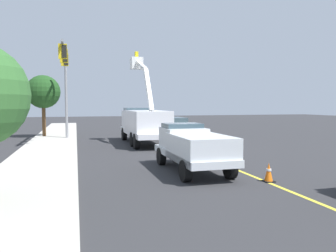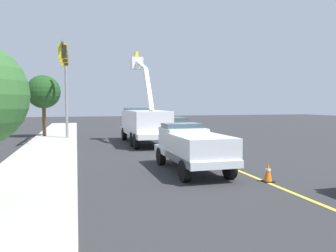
{
  "view_description": "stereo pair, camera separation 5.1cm",
  "coord_description": "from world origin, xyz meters",
  "px_view_note": "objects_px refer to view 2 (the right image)",
  "views": [
    {
      "loc": [
        -22.01,
        7.33,
        2.98
      ],
      "look_at": [
        0.65,
        0.54,
        1.4
      ],
      "focal_mm": 34.73,
      "sensor_mm": 36.0,
      "label": 1
    },
    {
      "loc": [
        -22.03,
        7.28,
        2.98
      ],
      "look_at": [
        0.65,
        0.54,
        1.4
      ],
      "focal_mm": 34.73,
      "sensor_mm": 36.0,
      "label": 2
    }
  ],
  "objects_px": {
    "traffic_cone_leading": "(268,172)",
    "traffic_signal_mast": "(65,72)",
    "utility_bucket_truck": "(144,122)",
    "traffic_cone_mid_rear": "(176,141)",
    "traffic_cone_mid_front": "(208,153)",
    "traffic_cone_trailing": "(155,133)",
    "service_pickup_truck": "(192,146)",
    "passing_minivan": "(175,125)"
  },
  "relations": [
    {
      "from": "traffic_cone_leading",
      "to": "traffic_signal_mast",
      "type": "xyz_separation_m",
      "value": [
        16.05,
        7.63,
        5.17
      ]
    },
    {
      "from": "utility_bucket_truck",
      "to": "traffic_signal_mast",
      "type": "xyz_separation_m",
      "value": [
        2.63,
        5.68,
        3.93
      ]
    },
    {
      "from": "traffic_cone_mid_rear",
      "to": "traffic_signal_mast",
      "type": "xyz_separation_m",
      "value": [
        4.91,
        7.51,
        5.15
      ]
    },
    {
      "from": "traffic_cone_leading",
      "to": "traffic_cone_mid_rear",
      "type": "distance_m",
      "value": 11.14
    },
    {
      "from": "traffic_cone_leading",
      "to": "traffic_cone_mid_front",
      "type": "bearing_deg",
      "value": 3.71
    },
    {
      "from": "traffic_cone_mid_rear",
      "to": "traffic_cone_trailing",
      "type": "xyz_separation_m",
      "value": [
        6.58,
        -0.12,
        0.02
      ]
    },
    {
      "from": "utility_bucket_truck",
      "to": "traffic_cone_mid_rear",
      "type": "distance_m",
      "value": 3.18
    },
    {
      "from": "utility_bucket_truck",
      "to": "service_pickup_truck",
      "type": "xyz_separation_m",
      "value": [
        -10.71,
        0.15,
        -0.5
      ]
    },
    {
      "from": "service_pickup_truck",
      "to": "traffic_cone_trailing",
      "type": "distance_m",
      "value": 15.17
    },
    {
      "from": "service_pickup_truck",
      "to": "traffic_cone_leading",
      "type": "bearing_deg",
      "value": -142.25
    },
    {
      "from": "utility_bucket_truck",
      "to": "traffic_cone_trailing",
      "type": "relative_size",
      "value": 9.77
    },
    {
      "from": "service_pickup_truck",
      "to": "traffic_cone_mid_front",
      "type": "bearing_deg",
      "value": -38.06
    },
    {
      "from": "utility_bucket_truck",
      "to": "traffic_cone_mid_front",
      "type": "height_order",
      "value": "utility_bucket_truck"
    },
    {
      "from": "service_pickup_truck",
      "to": "passing_minivan",
      "type": "height_order",
      "value": "service_pickup_truck"
    },
    {
      "from": "traffic_signal_mast",
      "to": "traffic_cone_trailing",
      "type": "bearing_deg",
      "value": -77.71
    },
    {
      "from": "traffic_cone_trailing",
      "to": "service_pickup_truck",
      "type": "bearing_deg",
      "value": 172.02
    },
    {
      "from": "utility_bucket_truck",
      "to": "traffic_cone_mid_rear",
      "type": "height_order",
      "value": "utility_bucket_truck"
    },
    {
      "from": "traffic_cone_leading",
      "to": "traffic_cone_trailing",
      "type": "height_order",
      "value": "traffic_cone_trailing"
    },
    {
      "from": "service_pickup_truck",
      "to": "traffic_cone_mid_rear",
      "type": "relative_size",
      "value": 7.04
    },
    {
      "from": "traffic_cone_trailing",
      "to": "traffic_signal_mast",
      "type": "distance_m",
      "value": 9.35
    },
    {
      "from": "utility_bucket_truck",
      "to": "traffic_cone_mid_front",
      "type": "distance_m",
      "value": 8.69
    },
    {
      "from": "utility_bucket_truck",
      "to": "traffic_cone_leading",
      "type": "distance_m",
      "value": 13.63
    },
    {
      "from": "traffic_cone_mid_front",
      "to": "traffic_cone_trailing",
      "type": "height_order",
      "value": "traffic_cone_trailing"
    },
    {
      "from": "utility_bucket_truck",
      "to": "traffic_signal_mast",
      "type": "bearing_deg",
      "value": 65.16
    },
    {
      "from": "passing_minivan",
      "to": "traffic_signal_mast",
      "type": "relative_size",
      "value": 0.62
    },
    {
      "from": "traffic_cone_mid_front",
      "to": "traffic_cone_mid_rear",
      "type": "distance_m",
      "value": 6.16
    },
    {
      "from": "passing_minivan",
      "to": "traffic_cone_trailing",
      "type": "bearing_deg",
      "value": 130.05
    },
    {
      "from": "passing_minivan",
      "to": "traffic_cone_mid_rear",
      "type": "distance_m",
      "value": 9.23
    },
    {
      "from": "traffic_cone_leading",
      "to": "traffic_cone_mid_front",
      "type": "relative_size",
      "value": 0.9
    },
    {
      "from": "traffic_cone_mid_rear",
      "to": "traffic_signal_mast",
      "type": "distance_m",
      "value": 10.35
    },
    {
      "from": "utility_bucket_truck",
      "to": "service_pickup_truck",
      "type": "bearing_deg",
      "value": 179.22
    },
    {
      "from": "passing_minivan",
      "to": "traffic_cone_trailing",
      "type": "height_order",
      "value": "passing_minivan"
    },
    {
      "from": "traffic_cone_leading",
      "to": "traffic_cone_mid_rear",
      "type": "bearing_deg",
      "value": 0.6
    },
    {
      "from": "traffic_cone_leading",
      "to": "traffic_cone_mid_front",
      "type": "xyz_separation_m",
      "value": [
        4.98,
        0.32,
        0.04
      ]
    },
    {
      "from": "traffic_cone_leading",
      "to": "traffic_cone_trailing",
      "type": "relative_size",
      "value": 0.88
    },
    {
      "from": "traffic_cone_mid_rear",
      "to": "traffic_cone_trailing",
      "type": "relative_size",
      "value": 0.95
    },
    {
      "from": "traffic_cone_leading",
      "to": "utility_bucket_truck",
      "type": "bearing_deg",
      "value": 8.28
    },
    {
      "from": "traffic_cone_trailing",
      "to": "traffic_signal_mast",
      "type": "height_order",
      "value": "traffic_signal_mast"
    },
    {
      "from": "traffic_cone_leading",
      "to": "service_pickup_truck",
      "type": "bearing_deg",
      "value": 37.75
    },
    {
      "from": "utility_bucket_truck",
      "to": "traffic_cone_mid_rear",
      "type": "xyz_separation_m",
      "value": [
        -2.28,
        -1.84,
        -1.22
      ]
    },
    {
      "from": "traffic_cone_mid_front",
      "to": "traffic_cone_mid_rear",
      "type": "bearing_deg",
      "value": -1.91
    },
    {
      "from": "passing_minivan",
      "to": "traffic_cone_mid_front",
      "type": "relative_size",
      "value": 5.81
    }
  ]
}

